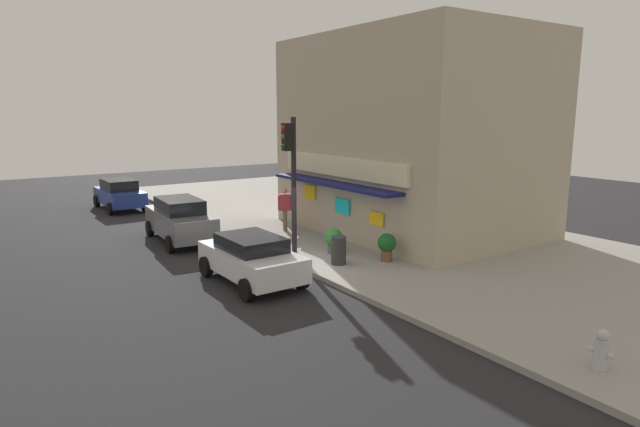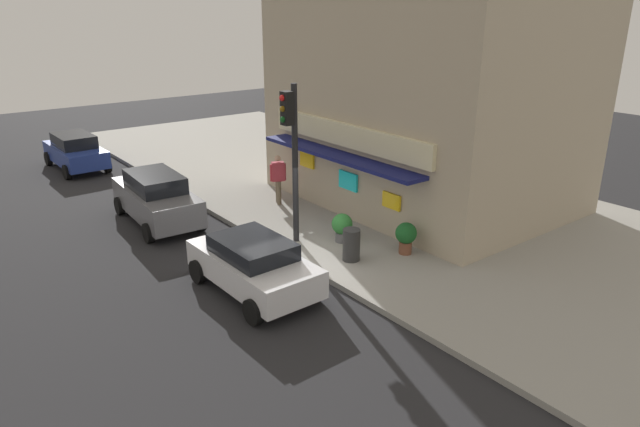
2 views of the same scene
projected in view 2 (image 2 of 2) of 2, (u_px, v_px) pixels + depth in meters
ground_plane at (299, 266)px, 16.20m from camera, size 64.12×64.12×0.00m
sidewalk at (440, 218)px, 19.62m from camera, size 42.75×12.00×0.16m
corner_building at (426, 91)px, 20.15m from camera, size 9.96×8.14×7.98m
traffic_light at (292, 143)px, 16.44m from camera, size 0.32×0.58×4.78m
trash_can at (351, 245)px, 16.07m from camera, size 0.50×0.50×0.93m
pedestrian at (278, 177)px, 20.53m from camera, size 0.45×0.58×1.81m
potted_plant_by_doorway at (406, 236)px, 16.47m from camera, size 0.63×0.63×0.95m
potted_plant_by_window at (342, 226)px, 17.32m from camera, size 0.64×0.64×0.90m
parked_car_white at (253, 264)px, 14.53m from camera, size 3.94×2.08×1.46m
parked_car_blue at (75, 151)px, 25.57m from camera, size 4.17×2.00×1.59m
parked_car_grey at (156, 198)px, 19.18m from camera, size 4.51×2.14×1.74m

